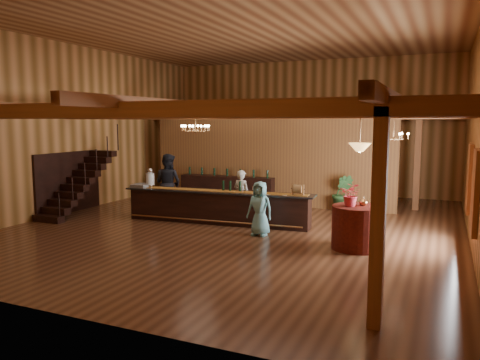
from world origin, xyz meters
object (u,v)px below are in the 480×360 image
at_px(bartender, 242,195).
at_px(floor_plant, 342,193).
at_px(backbar_shelf, 227,190).
at_px(chandelier_right, 394,136).
at_px(beverage_dispenser, 150,178).
at_px(guest, 260,208).
at_px(round_table, 357,227).
at_px(staff_second, 168,183).
at_px(chandelier_left, 195,128).
at_px(pendant_lamp, 360,147).
at_px(raffle_drum, 298,189).
at_px(tasting_bar, 217,207).

bearing_deg(bartender, floor_plant, -121.09).
relative_size(backbar_shelf, chandelier_right, 4.43).
height_order(beverage_dispenser, guest, beverage_dispenser).
bearing_deg(round_table, chandelier_right, 80.18).
xyz_separation_m(chandelier_right, staff_second, (-6.93, -0.76, -1.63)).
xyz_separation_m(bartender, floor_plant, (2.53, 2.60, -0.15)).
distance_m(backbar_shelf, round_table, 7.03).
distance_m(chandelier_left, staff_second, 2.78).
height_order(backbar_shelf, bartender, bartender).
height_order(chandelier_right, floor_plant, chandelier_right).
distance_m(staff_second, guest, 4.23).
relative_size(pendant_lamp, staff_second, 0.46).
relative_size(raffle_drum, chandelier_left, 0.42).
distance_m(beverage_dispenser, chandelier_right, 7.32).
bearing_deg(guest, raffle_drum, 59.41).
relative_size(beverage_dispenser, round_table, 0.51).
xyz_separation_m(backbar_shelf, pendant_lamp, (5.47, -4.42, 1.90)).
relative_size(beverage_dispenser, bartender, 0.39).
height_order(staff_second, floor_plant, staff_second).
xyz_separation_m(raffle_drum, backbar_shelf, (-3.61, 3.07, -0.64)).
xyz_separation_m(raffle_drum, guest, (-0.72, -1.06, -0.42)).
height_order(bartender, floor_plant, bartender).
relative_size(raffle_drum, chandelier_right, 0.42).
bearing_deg(raffle_drum, tasting_bar, -176.36).
distance_m(pendant_lamp, floor_plant, 4.98).
bearing_deg(bartender, staff_second, 11.19).
height_order(raffle_drum, floor_plant, raffle_drum).
distance_m(tasting_bar, floor_plant, 4.46).
distance_m(raffle_drum, round_table, 2.38).
distance_m(beverage_dispenser, floor_plant, 6.31).
xyz_separation_m(raffle_drum, pendant_lamp, (1.86, -1.35, 1.26)).
bearing_deg(chandelier_left, staff_second, 144.96).
distance_m(beverage_dispenser, pendant_lamp, 6.71).
relative_size(backbar_shelf, pendant_lamp, 3.94).
height_order(backbar_shelf, chandelier_right, chandelier_right).
bearing_deg(staff_second, pendant_lamp, 167.77).
xyz_separation_m(beverage_dispenser, floor_plant, (5.27, 3.42, -0.63)).
xyz_separation_m(raffle_drum, bartender, (-1.93, 0.52, -0.37)).
distance_m(bartender, staff_second, 2.68).
xyz_separation_m(tasting_bar, floor_plant, (3.02, 3.28, 0.13)).
xyz_separation_m(beverage_dispenser, chandelier_right, (7.00, 1.67, 1.35)).
bearing_deg(round_table, bartender, 153.70).
xyz_separation_m(backbar_shelf, chandelier_right, (5.94, -1.69, 2.10)).
distance_m(raffle_drum, chandelier_right, 3.08).
height_order(raffle_drum, chandelier_left, chandelier_left).
bearing_deg(backbar_shelf, floor_plant, -1.59).
bearing_deg(floor_plant, chandelier_left, -133.20).
height_order(round_table, staff_second, staff_second).
relative_size(backbar_shelf, staff_second, 1.82).
height_order(beverage_dispenser, raffle_drum, beverage_dispenser).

